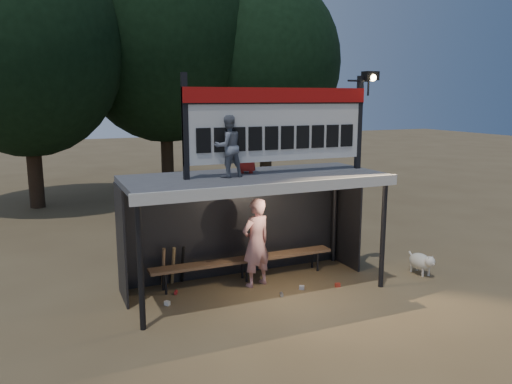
# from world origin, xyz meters

# --- Properties ---
(ground) EXTENTS (80.00, 80.00, 0.00)m
(ground) POSITION_xyz_m (0.00, 0.00, 0.00)
(ground) COLOR brown
(ground) RESTS_ON ground
(player) EXTENTS (0.75, 0.60, 1.82)m
(player) POSITION_xyz_m (0.11, 0.18, 0.91)
(player) COLOR white
(player) RESTS_ON ground
(child_a) EXTENTS (0.61, 0.50, 1.15)m
(child_a) POSITION_xyz_m (-0.56, -0.05, 2.89)
(child_a) COLOR slate
(child_a) RESTS_ON dugout_shelter
(child_b) EXTENTS (0.55, 0.45, 0.96)m
(child_b) POSITION_xyz_m (-0.05, 0.29, 2.80)
(child_b) COLOR #AC211A
(child_b) RESTS_ON dugout_shelter
(dugout_shelter) EXTENTS (5.10, 2.08, 2.32)m
(dugout_shelter) POSITION_xyz_m (0.00, 0.24, 1.85)
(dugout_shelter) COLOR #424144
(dugout_shelter) RESTS_ON ground
(scoreboard_assembly) EXTENTS (4.10, 0.27, 1.99)m
(scoreboard_assembly) POSITION_xyz_m (0.56, -0.01, 3.32)
(scoreboard_assembly) COLOR black
(scoreboard_assembly) RESTS_ON dugout_shelter
(bench) EXTENTS (4.00, 0.35, 0.48)m
(bench) POSITION_xyz_m (0.00, 0.55, 0.43)
(bench) COLOR brown
(bench) RESTS_ON ground
(tree_left) EXTENTS (6.46, 6.46, 9.27)m
(tree_left) POSITION_xyz_m (-4.00, 10.00, 5.51)
(tree_left) COLOR #322216
(tree_left) RESTS_ON ground
(tree_mid) EXTENTS (7.22, 7.22, 10.36)m
(tree_mid) POSITION_xyz_m (1.00, 11.50, 6.17)
(tree_mid) COLOR #2F2115
(tree_mid) RESTS_ON ground
(tree_right) EXTENTS (6.08, 6.08, 8.72)m
(tree_right) POSITION_xyz_m (5.00, 10.50, 5.19)
(tree_right) COLOR #322416
(tree_right) RESTS_ON ground
(dog) EXTENTS (0.36, 0.81, 0.49)m
(dog) POSITION_xyz_m (3.66, -0.65, 0.28)
(dog) COLOR beige
(dog) RESTS_ON ground
(bats) EXTENTS (0.48, 0.33, 0.84)m
(bats) POSITION_xyz_m (-1.45, 0.82, 0.43)
(bats) COLOR #9E7249
(bats) RESTS_ON ground
(litter) EXTENTS (3.51, 1.05, 0.08)m
(litter) POSITION_xyz_m (-0.10, -0.25, 0.04)
(litter) COLOR #B62F1F
(litter) RESTS_ON ground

